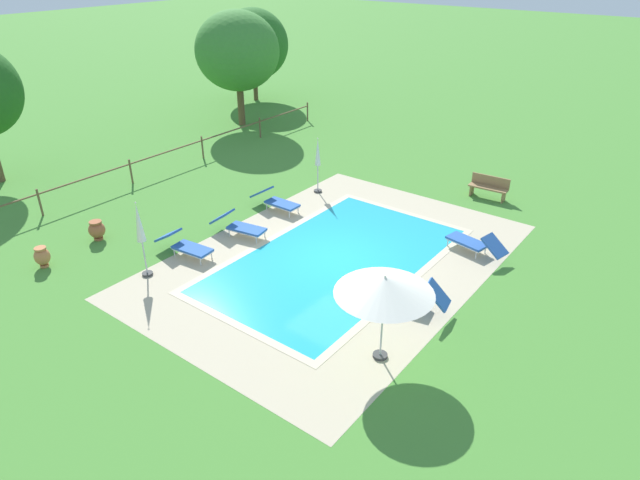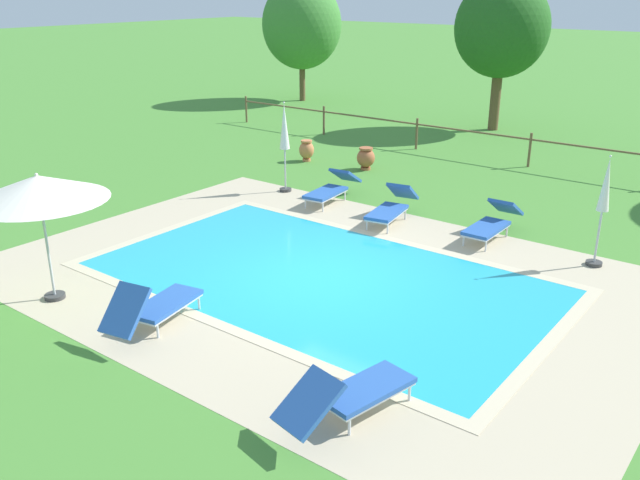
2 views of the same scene
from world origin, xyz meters
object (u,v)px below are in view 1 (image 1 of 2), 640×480
wooden_bench_lawn_side (489,187)px  tree_centre (253,44)px  patio_umbrella_open_foreground (385,286)px  terracotta_urn_near_fence (97,230)px  sun_lounger_north_near_steps (185,245)px  sun_lounger_north_mid (413,296)px  sun_lounger_north_end (239,225)px  sun_lounger_north_far (276,201)px  patio_umbrella_closed_row_west (318,158)px  tree_west_mid (237,51)px  patio_umbrella_closed_row_east (140,228)px  terracotta_urn_by_tree (42,256)px  sun_lounger_south_mid (475,243)px

wooden_bench_lawn_side → tree_centre: tree_centre is taller
patio_umbrella_open_foreground → terracotta_urn_near_fence: bearing=93.0°
sun_lounger_north_near_steps → sun_lounger_north_mid: sun_lounger_north_mid is taller
sun_lounger_north_near_steps → sun_lounger_north_end: (2.05, -0.39, 0.01)m
sun_lounger_north_far → patio_umbrella_open_foreground: (-4.90, -7.61, 1.68)m
patio_umbrella_closed_row_west → wooden_bench_lawn_side: patio_umbrella_closed_row_west is taller
sun_lounger_north_far → patio_umbrella_open_foreground: bearing=-122.8°
terracotta_urn_near_fence → tree_west_mid: 14.47m
sun_lounger_north_end → patio_umbrella_closed_row_east: (-3.58, 0.37, 1.23)m
sun_lounger_north_end → tree_centre: tree_centre is taller
sun_lounger_north_end → terracotta_urn_by_tree: (-5.20, 3.33, -0.01)m
patio_umbrella_closed_row_west → terracotta_urn_by_tree: 10.38m
sun_lounger_north_near_steps → sun_lounger_north_far: size_ratio=1.03×
sun_lounger_north_near_steps → wooden_bench_lawn_side: bearing=-29.9°
sun_lounger_north_far → terracotta_urn_near_fence: sun_lounger_north_far is taller
sun_lounger_north_near_steps → patio_umbrella_open_foreground: size_ratio=0.90×
patio_umbrella_closed_row_west → wooden_bench_lawn_side: 6.80m
sun_lounger_north_near_steps → tree_west_mid: (11.72, 8.94, 3.57)m
sun_lounger_north_mid → patio_umbrella_open_foreground: size_ratio=0.86×
sun_lounger_south_mid → wooden_bench_lawn_side: bearing=17.0°
wooden_bench_lawn_side → sun_lounger_north_far: bearing=134.9°
sun_lounger_north_mid → tree_west_mid: 19.30m
sun_lounger_north_end → sun_lounger_south_mid: sun_lounger_north_end is taller
sun_lounger_south_mid → terracotta_urn_near_fence: size_ratio=3.10×
wooden_bench_lawn_side → terracotta_urn_by_tree: (-13.43, 8.85, -0.10)m
sun_lounger_south_mid → wooden_bench_lawn_side: size_ratio=1.38×
sun_lounger_north_near_steps → sun_lounger_north_mid: bearing=-76.1°
patio_umbrella_closed_row_west → tree_centre: size_ratio=0.40×
sun_lounger_north_near_steps → sun_lounger_north_end: bearing=-10.9°
patio_umbrella_closed_row_west → patio_umbrella_closed_row_east: 8.21m
sun_lounger_north_far → wooden_bench_lawn_side: 8.34m
sun_lounger_north_mid → tree_west_mid: tree_west_mid is taller
sun_lounger_north_end → terracotta_urn_near_fence: (-3.13, 3.60, -0.00)m
patio_umbrella_closed_row_east → tree_centre: size_ratio=0.43×
sun_lounger_north_mid → tree_centre: tree_centre is taller
patio_umbrella_open_foreground → wooden_bench_lawn_side: size_ratio=1.52×
sun_lounger_north_near_steps → sun_lounger_south_mid: 9.28m
wooden_bench_lawn_side → sun_lounger_south_mid: bearing=-163.0°
sun_lounger_north_mid → patio_umbrella_open_foreground: (-2.29, -0.39, 1.66)m
tree_centre → terracotta_urn_by_tree: bearing=-154.6°
terracotta_urn_near_fence → tree_centre: tree_centre is taller
patio_umbrella_open_foreground → terracotta_urn_near_fence: 10.96m
sun_lounger_north_mid → wooden_bench_lawn_side: sun_lounger_north_mid is taller
sun_lounger_north_near_steps → patio_umbrella_closed_row_east: 1.97m
sun_lounger_north_mid → sun_lounger_north_far: bearing=70.2°
patio_umbrella_closed_row_west → tree_centre: bearing=52.1°
terracotta_urn_by_tree → sun_lounger_north_far: bearing=-21.3°
patio_umbrella_closed_row_west → patio_umbrella_closed_row_east: size_ratio=0.93×
sun_lounger_south_mid → sun_lounger_north_mid: bearing=178.7°
patio_umbrella_open_foreground → wooden_bench_lawn_side: bearing=9.0°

